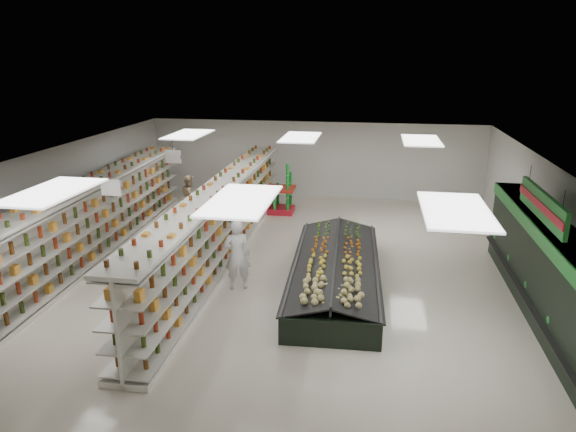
% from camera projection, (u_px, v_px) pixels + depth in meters
% --- Properties ---
extents(floor, '(16.00, 16.00, 0.00)m').
position_uv_depth(floor, '(280.00, 269.00, 14.62)').
color(floor, beige).
rests_on(floor, ground).
extents(ceiling, '(14.00, 16.00, 0.02)m').
position_uv_depth(ceiling, '(279.00, 159.00, 13.65)').
color(ceiling, white).
rests_on(ceiling, wall_back).
extents(wall_back, '(14.00, 0.02, 3.20)m').
position_uv_depth(wall_back, '(314.00, 160.00, 21.66)').
color(wall_back, silver).
rests_on(wall_back, floor).
extents(wall_front, '(14.00, 0.02, 3.20)m').
position_uv_depth(wall_front, '(166.00, 400.00, 6.61)').
color(wall_front, silver).
rests_on(wall_front, floor).
extents(wall_left, '(0.02, 16.00, 3.20)m').
position_uv_depth(wall_left, '(48.00, 204.00, 15.25)').
color(wall_left, silver).
rests_on(wall_left, floor).
extents(wall_right, '(0.02, 16.00, 3.20)m').
position_uv_depth(wall_right, '(550.00, 230.00, 13.02)').
color(wall_right, silver).
rests_on(wall_right, floor).
extents(produce_wall_case, '(0.93, 8.00, 2.20)m').
position_uv_depth(produce_wall_case, '(546.00, 264.00, 11.79)').
color(produce_wall_case, black).
rests_on(produce_wall_case, floor).
extents(aisle_sign_near, '(0.52, 0.06, 0.75)m').
position_uv_depth(aisle_sign_near, '(111.00, 188.00, 12.51)').
color(aisle_sign_near, white).
rests_on(aisle_sign_near, ceiling).
extents(aisle_sign_far, '(0.52, 0.06, 0.75)m').
position_uv_depth(aisle_sign_far, '(173.00, 157.00, 16.27)').
color(aisle_sign_far, white).
rests_on(aisle_sign_far, ceiling).
extents(hortifruti_banner, '(0.12, 3.20, 0.95)m').
position_uv_depth(hortifruti_banner, '(542.00, 205.00, 11.41)').
color(hortifruti_banner, '#217C2D').
rests_on(hortifruti_banner, ceiling).
extents(gondola_left, '(1.48, 13.23, 2.29)m').
position_uv_depth(gondola_left, '(84.00, 229.00, 14.79)').
color(gondola_left, white).
rests_on(gondola_left, floor).
extents(gondola_center, '(1.08, 12.99, 2.25)m').
position_uv_depth(gondola_center, '(221.00, 225.00, 15.14)').
color(gondola_center, white).
rests_on(gondola_center, floor).
extents(produce_island, '(2.54, 6.36, 0.94)m').
position_uv_depth(produce_island, '(335.00, 270.00, 13.52)').
color(produce_island, black).
rests_on(produce_island, floor).
extents(soda_endcap, '(1.41, 0.97, 1.81)m').
position_uv_depth(soda_endcap, '(276.00, 190.00, 19.65)').
color(soda_endcap, red).
rests_on(soda_endcap, floor).
extents(shopper_main, '(0.79, 0.64, 1.87)m').
position_uv_depth(shopper_main, '(237.00, 255.00, 13.17)').
color(shopper_main, silver).
rests_on(shopper_main, floor).
extents(shopper_background, '(0.64, 0.86, 1.59)m').
position_uv_depth(shopper_background, '(190.00, 196.00, 19.13)').
color(shopper_background, tan).
rests_on(shopper_background, floor).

